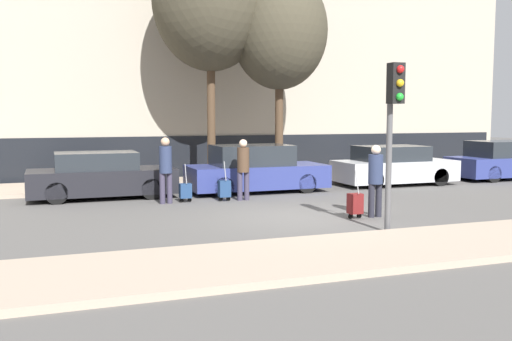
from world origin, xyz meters
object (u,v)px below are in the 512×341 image
Objects in this scene: pedestrian_right at (376,176)px; trolley_right at (355,204)px; parked_car_1 at (255,170)px; trolley_center at (224,189)px; trolley_left at (185,191)px; traffic_light at (393,112)px; pedestrian_center at (243,166)px; parked_car_2 at (394,166)px; pedestrian_left at (166,166)px; parked_car_3 at (506,161)px; parked_car_0 at (101,176)px; bare_tree_down_street at (279,31)px; bare_tree_near_crossing at (210,0)px.

trolley_right is at bearing -179.94° from pedestrian_right.
parked_car_1 is 3.85× the size of trolley_center.
traffic_light is at bearing -61.58° from trolley_left.
parked_car_1 is 2.50× the size of pedestrian_center.
parked_car_2 is 2.29× the size of pedestrian_left.
pedestrian_left reaches higher than trolley_left.
traffic_light is at bearing -143.96° from parked_car_3.
trolley_right is at bearing -45.93° from parked_car_0.
trolley_center is 0.66× the size of pedestrian_right.
parked_car_2 is 8.33m from pedestrian_left.
bare_tree_down_street reaches higher than parked_car_0.
pedestrian_right is 7.99m from bare_tree_down_street.
parked_car_0 is 7.53m from trolley_right.
pedestrian_center is at bearing -164.98° from parked_car_2.
parked_car_2 reaches higher than trolley_center.
traffic_light is (3.52, -5.45, 1.42)m from pedestrian_left.
bare_tree_near_crossing is (-1.92, 7.35, 5.27)m from pedestrian_right.
parked_car_0 is 7.77m from bare_tree_down_street.
trolley_right reaches higher than trolley_left.
parked_car_2 is at bearing -23.06° from bare_tree_down_street.
pedestrian_left is 1.05× the size of pedestrian_center.
pedestrian_center reaches higher than parked_car_2.
traffic_light is at bearing -70.34° from trolley_center.
parked_car_1 is 7.10m from traffic_light.
bare_tree_near_crossing is at bearing 27.08° from parked_car_0.
pedestrian_left is at bearing 135.78° from pedestrian_right.
parked_car_3 is 0.52× the size of bare_tree_near_crossing.
parked_car_0 is 14.79m from parked_car_3.
trolley_right is (5.24, -5.41, -0.28)m from parked_car_0.
pedestrian_center is at bearing 104.30° from traffic_light.
parked_car_1 is 5.09m from parked_car_2.
traffic_light is (-0.16, -1.70, 2.10)m from trolley_right.
parked_car_2 is (5.09, 0.06, -0.05)m from parked_car_1.
traffic_light is (-9.71, -7.07, 1.78)m from parked_car_3.
traffic_light is (-4.66, -6.93, 1.81)m from parked_car_2.
parked_car_2 is 3.68× the size of trolley_center.
pedestrian_right is at bearing 2.97° from trolley_right.
bare_tree_near_crossing is (1.76, 3.59, 5.92)m from trolley_left.
parked_car_2 is at bearing 49.22° from trolley_right.
pedestrian_right is at bearing -58.29° from pedestrian_center.
traffic_light is (1.35, -5.31, 1.47)m from pedestrian_center.
parked_car_0 is at bearing 125.53° from traffic_light.
parked_car_2 is at bearing -20.15° from bare_tree_near_crossing.
trolley_center is (-1.48, -1.54, -0.33)m from parked_car_1.
parked_car_3 is 3.98× the size of trolley_center.
trolley_left is at bearing -172.94° from parked_car_3.
parked_car_1 is 6.04m from bare_tree_near_crossing.
parked_car_0 is 0.96× the size of parked_car_1.
bare_tree_down_street reaches higher than parked_car_2.
bare_tree_near_crossing is (-1.22, 9.08, 3.79)m from traffic_light.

